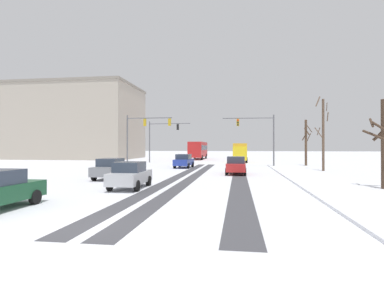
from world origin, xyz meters
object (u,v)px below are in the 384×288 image
Objects in this scene: office_building_far_left_block at (80,122)px; traffic_signal_far_left at (161,134)px; car_red_second at (236,165)px; bare_tree_sidewalk_mid at (323,133)px; bare_tree_sidewalk_far at (306,142)px; traffic_signal_near_left at (143,130)px; car_blue_lead at (184,161)px; traffic_signal_near_right at (259,131)px; bus_oncoming at (198,149)px; box_truck_delivery at (240,152)px; car_silver_fourth at (130,175)px; car_grey_third at (111,169)px; bare_tree_sidewalk_near at (383,141)px.

traffic_signal_far_left is at bearing -32.58° from office_building_far_left_block.
car_red_second is 0.52× the size of bare_tree_sidewalk_mid.
bare_tree_sidewalk_far reaches higher than car_red_second.
traffic_signal_near_left is 1.55× the size of car_blue_lead.
car_red_second is (11.69, -8.87, -3.82)m from traffic_signal_near_left.
bus_oncoming is (-10.40, 21.11, -2.46)m from traffic_signal_near_right.
traffic_signal_near_right is 11.74m from car_red_second.
car_blue_lead is 0.56× the size of box_truck_delivery.
car_blue_lead and car_silver_fourth have the same top height.
bare_tree_sidewalk_far is (15.46, 24.75, 2.35)m from car_silver_fourth.
traffic_signal_near_right is 21.00m from car_grey_third.
traffic_signal_near_left is (-14.51, -1.93, 0.19)m from traffic_signal_near_right.
box_truck_delivery reaches higher than car_silver_fourth.
traffic_signal_far_left is 30.16m from car_silver_fourth.
bare_tree_sidewalk_mid is at bearing -91.09° from bare_tree_sidewalk_far.
box_truck_delivery is at bearing -17.19° from office_building_far_left_block.
traffic_signal_far_left is 13.04m from box_truck_delivery.
car_silver_fourth is at bearing -79.40° from traffic_signal_far_left.
car_red_second is at bearing 30.53° from car_grey_third.
bare_tree_sidewalk_near is at bearing -40.17° from traffic_signal_near_left.
car_red_second is at bearing -104.62° from traffic_signal_near_right.
bare_tree_sidewalk_near is 0.89× the size of bare_tree_sidewalk_far.
bare_tree_sidewalk_far is (18.78, 19.84, 2.35)m from car_grey_third.
bare_tree_sidewalk_near is at bearing -90.50° from bare_tree_sidewalk_far.
traffic_signal_far_left is at bearing 167.42° from bare_tree_sidewalk_far.
bare_tree_sidewalk_mid is at bearing -63.19° from box_truck_delivery.
office_building_far_left_block is at bearing 147.06° from bare_tree_sidewalk_mid.
traffic_signal_near_left reaches higher than car_blue_lead.
car_silver_fourth is 15.54m from bare_tree_sidewalk_near.
car_grey_third is 0.68× the size of bare_tree_sidewalk_far.
traffic_signal_near_right is at bearing 137.36° from bare_tree_sidewalk_mid.
bus_oncoming is at bearing 103.37° from car_red_second.
traffic_signal_near_left is 1.57× the size of car_grey_third.
car_red_second is at bearing -50.82° from car_blue_lead.
car_blue_lead is at bearing -42.80° from office_building_far_left_block.
car_red_second is 0.76× the size of bare_tree_sidewalk_near.
traffic_signal_far_left is at bearing 90.93° from traffic_signal_near_left.
traffic_signal_far_left is 34.38m from bare_tree_sidewalk_near.
traffic_signal_near_right and traffic_signal_far_left have the same top height.
bare_tree_sidewalk_mid is at bearing 29.96° from car_red_second.
car_red_second is at bearing -76.63° from bus_oncoming.
car_red_second is 0.99× the size of car_grey_third.
car_grey_third is at bearing -149.74° from bare_tree_sidewalk_mid.
box_truck_delivery is 1.22× the size of bare_tree_sidewalk_far.
office_building_far_left_block is (-41.64, 26.98, 3.57)m from bare_tree_sidewalk_mid.
traffic_signal_near_left is 6.80m from car_blue_lead.
bare_tree_sidewalk_far is (8.62, -7.72, 1.53)m from box_truck_delivery.
car_grey_third is (-3.45, -13.31, 0.00)m from car_blue_lead.
traffic_signal_far_left reaches higher than car_grey_third.
car_red_second and car_silver_fourth have the same top height.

